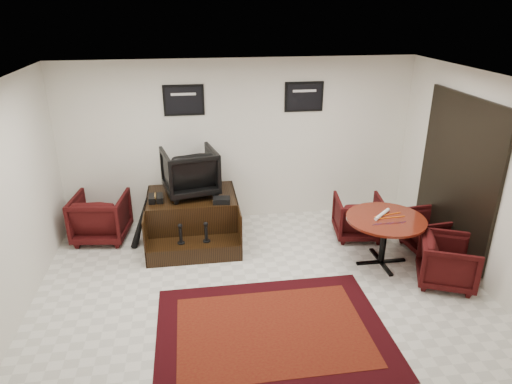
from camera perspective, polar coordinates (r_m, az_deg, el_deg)
The scene contains 16 objects.
ground at distance 6.22m, azimuth 0.83°, elevation -12.90°, with size 6.00×6.00×0.00m, color white.
room_shell at distance 5.57m, azimuth 4.87°, elevation 3.37°, with size 6.02×5.02×2.81m.
area_rug at distance 5.67m, azimuth 2.03°, elevation -16.95°, with size 2.72×2.04×0.01m.
shine_podium at distance 7.52m, azimuth -7.92°, elevation -3.41°, with size 1.43×1.47×0.74m.
shine_chair at distance 7.34m, azimuth -8.28°, elevation 2.81°, with size 0.81×0.76×0.83m, color black.
shoes_pair at distance 7.28m, azimuth -12.41°, elevation -0.79°, with size 0.23×0.27×0.10m.
polish_kit at distance 7.07m, azimuth -4.33°, elevation -1.05°, with size 0.26×0.18×0.09m, color black.
umbrella_black at distance 7.37m, azimuth -14.35°, elevation -3.97°, with size 0.30×0.11×0.81m, color black, non-canonical shape.
umbrella_hooked at distance 7.46m, azimuth -14.18°, elevation -3.44°, with size 0.32×0.12×0.85m, color black, non-canonical shape.
armchair_side at distance 7.83m, azimuth -18.85°, elevation -2.71°, with size 0.82×0.77×0.85m, color black.
meeting_table at distance 6.87m, azimuth 15.88°, elevation -3.82°, with size 1.14×1.14×0.74m.
table_chair_back at distance 7.69m, azimuth 12.66°, elevation -2.82°, with size 0.74×0.69×0.76m, color black.
table_chair_window at distance 7.62m, azimuth 20.80°, elevation -4.37°, with size 0.67×0.63×0.69m, color black.
table_chair_corner at distance 6.81m, azimuth 22.89°, elevation -7.78°, with size 0.73×0.68×0.75m, color black.
paper_roll at distance 6.88m, azimuth 15.49°, elevation -2.70°, with size 0.05×0.05×0.42m, color white.
table_clutter at distance 6.83m, azimuth 16.29°, elevation -3.14°, with size 0.57×0.35×0.01m.
Camera 1 is at (-0.84, -4.99, 3.62)m, focal length 32.00 mm.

